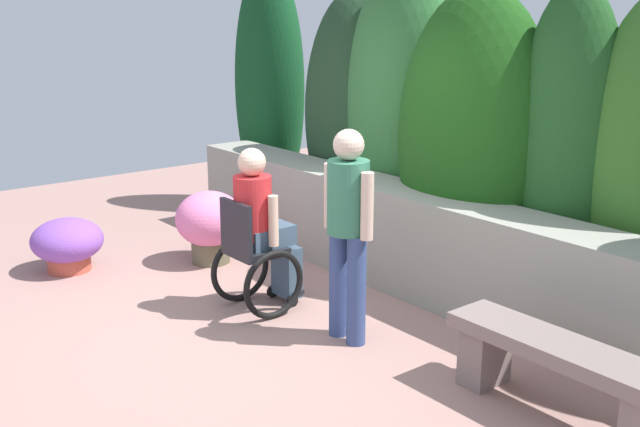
{
  "coord_description": "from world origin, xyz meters",
  "views": [
    {
      "loc": [
        4.41,
        -2.88,
        2.38
      ],
      "look_at": [
        0.03,
        0.62,
        0.85
      ],
      "focal_mm": 42.68,
      "sensor_mm": 36.0,
      "label": 1
    }
  ],
  "objects_px": {
    "stone_bench": "(561,369)",
    "person_standing_companion": "(348,222)",
    "flower_pot_purple_near": "(210,223)",
    "person_in_wheelchair": "(259,235)",
    "flower_pot_terracotta_by_wall": "(67,243)"
  },
  "relations": [
    {
      "from": "person_in_wheelchair",
      "to": "person_standing_companion",
      "type": "relative_size",
      "value": 0.85
    },
    {
      "from": "person_standing_companion",
      "to": "flower_pot_purple_near",
      "type": "bearing_deg",
      "value": -166.99
    },
    {
      "from": "flower_pot_terracotta_by_wall",
      "to": "person_in_wheelchair",
      "type": "bearing_deg",
      "value": 25.06
    },
    {
      "from": "flower_pot_purple_near",
      "to": "flower_pot_terracotta_by_wall",
      "type": "distance_m",
      "value": 1.31
    },
    {
      "from": "stone_bench",
      "to": "flower_pot_terracotta_by_wall",
      "type": "relative_size",
      "value": 2.25
    },
    {
      "from": "stone_bench",
      "to": "person_standing_companion",
      "type": "xyz_separation_m",
      "value": [
        -1.64,
        -0.26,
        0.58
      ]
    },
    {
      "from": "stone_bench",
      "to": "person_standing_companion",
      "type": "relative_size",
      "value": 0.95
    },
    {
      "from": "flower_pot_purple_near",
      "to": "flower_pot_terracotta_by_wall",
      "type": "xyz_separation_m",
      "value": [
        -0.62,
        -1.16,
        -0.12
      ]
    },
    {
      "from": "stone_bench",
      "to": "person_in_wheelchair",
      "type": "height_order",
      "value": "person_in_wheelchair"
    },
    {
      "from": "stone_bench",
      "to": "person_standing_companion",
      "type": "height_order",
      "value": "person_standing_companion"
    },
    {
      "from": "person_in_wheelchair",
      "to": "person_standing_companion",
      "type": "height_order",
      "value": "person_standing_companion"
    },
    {
      "from": "person_standing_companion",
      "to": "flower_pot_purple_near",
      "type": "xyz_separation_m",
      "value": [
        -2.15,
        0.12,
        -0.51
      ]
    },
    {
      "from": "person_standing_companion",
      "to": "flower_pot_purple_near",
      "type": "relative_size",
      "value": 2.25
    },
    {
      "from": "stone_bench",
      "to": "flower_pot_purple_near",
      "type": "relative_size",
      "value": 2.13
    },
    {
      "from": "person_in_wheelchair",
      "to": "flower_pot_purple_near",
      "type": "xyz_separation_m",
      "value": [
        -1.26,
        0.28,
        -0.24
      ]
    }
  ]
}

